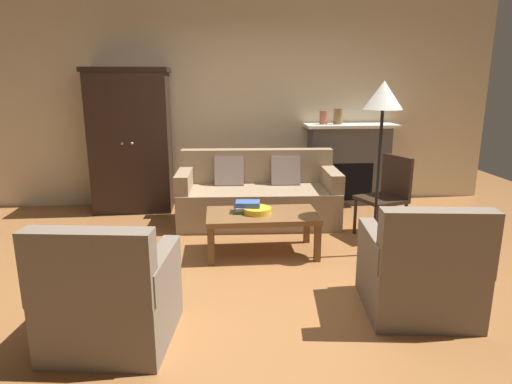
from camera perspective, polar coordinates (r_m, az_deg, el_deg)
ground_plane at (r=4.10m, az=-0.66°, el=-10.41°), size 9.60×9.60×0.00m
back_wall at (r=6.29m, az=-2.52°, el=11.33°), size 7.20×0.10×2.80m
fireplace at (r=6.40m, az=11.70°, el=3.60°), size 1.26×0.48×1.12m
armoire at (r=6.10m, az=-15.67°, el=6.34°), size 1.06×0.57×1.86m
couch at (r=5.46m, az=0.25°, el=-0.58°), size 1.95×0.94×0.86m
coffee_table at (r=4.45m, az=0.77°, el=-3.39°), size 1.10×0.60×0.42m
fruit_bowl at (r=4.43m, az=0.15°, el=-2.36°), size 0.28×0.28×0.06m
book_stack at (r=4.46m, az=-1.14°, el=-1.90°), size 0.27×0.20×0.11m
mantel_vase_terracotta at (r=6.20m, az=8.64°, el=9.42°), size 0.11×0.11×0.19m
mantel_vase_bronze at (r=6.25m, az=10.45°, el=9.51°), size 0.12×0.12×0.21m
armchair_near_left at (r=3.14m, az=-18.16°, el=-12.88°), size 0.87×0.86×0.88m
armchair_near_right at (r=3.56m, az=20.21°, el=-9.73°), size 0.86×0.86×0.88m
side_chair_wooden at (r=5.13m, az=16.50°, el=0.09°), size 0.57×0.57×0.90m
floor_lamp at (r=4.36m, az=15.91°, el=10.53°), size 0.36×0.36×1.70m
dog at (r=4.17m, az=-19.20°, el=-7.20°), size 0.28×0.56×0.39m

